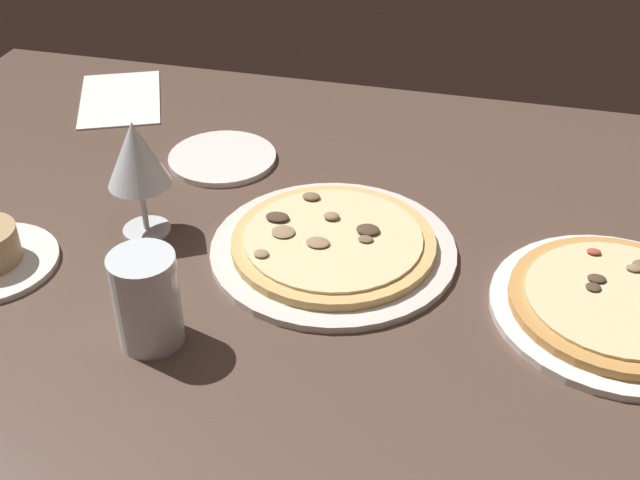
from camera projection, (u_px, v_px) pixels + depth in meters
dining_table at (307, 278)px, 105.78cm from camera, size 150.00×110.00×4.00cm
pizza_main at (333, 245)px, 106.25cm from camera, size 31.86×31.86×3.38cm
pizza_side at (617, 304)px, 96.58cm from camera, size 29.51×29.51×3.20cm
wine_glass_far at (136, 157)px, 104.52cm from camera, size 8.24×8.24×16.32cm
water_glass at (148, 305)px, 90.54cm from camera, size 7.40×7.40×11.37cm
side_plate at (222, 158)px, 126.41cm from camera, size 16.52×16.52×0.90cm
paper_menu at (120, 99)px, 144.22cm from camera, size 21.21×25.24×0.30cm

